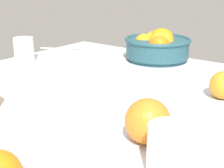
{
  "coord_description": "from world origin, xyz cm",
  "views": [
    {
      "loc": [
        42.14,
        -57.3,
        28.76
      ],
      "look_at": [
        -3.3,
        1.75,
        4.1
      ],
      "focal_mm": 54.1,
      "sensor_mm": 36.0,
      "label": 1
    }
  ],
  "objects_px": {
    "second_glass": "(24,51)",
    "spoon": "(66,48)",
    "juice_glass": "(169,155)",
    "fruit_bowl": "(157,46)",
    "loose_orange_1": "(224,85)",
    "loose_orange_3": "(148,121)"
  },
  "relations": [
    {
      "from": "spoon",
      "to": "loose_orange_1",
      "type": "bearing_deg",
      "value": -13.4
    },
    {
      "from": "loose_orange_3",
      "to": "juice_glass",
      "type": "bearing_deg",
      "value": -41.13
    },
    {
      "from": "second_glass",
      "to": "spoon",
      "type": "bearing_deg",
      "value": 96.44
    },
    {
      "from": "juice_glass",
      "to": "second_glass",
      "type": "bearing_deg",
      "value": 156.76
    },
    {
      "from": "loose_orange_1",
      "to": "loose_orange_3",
      "type": "height_order",
      "value": "loose_orange_3"
    },
    {
      "from": "loose_orange_1",
      "to": "second_glass",
      "type": "bearing_deg",
      "value": -174.83
    },
    {
      "from": "fruit_bowl",
      "to": "spoon",
      "type": "xyz_separation_m",
      "value": [
        -0.37,
        -0.06,
        -0.04
      ]
    },
    {
      "from": "second_glass",
      "to": "fruit_bowl",
      "type": "bearing_deg",
      "value": 39.68
    },
    {
      "from": "fruit_bowl",
      "to": "loose_orange_1",
      "type": "height_order",
      "value": "fruit_bowl"
    },
    {
      "from": "loose_orange_1",
      "to": "spoon",
      "type": "bearing_deg",
      "value": 166.6
    },
    {
      "from": "fruit_bowl",
      "to": "loose_orange_3",
      "type": "xyz_separation_m",
      "value": [
        0.29,
        -0.53,
        -0.01
      ]
    },
    {
      "from": "fruit_bowl",
      "to": "spoon",
      "type": "bearing_deg",
      "value": -170.17
    },
    {
      "from": "second_glass",
      "to": "loose_orange_3",
      "type": "relative_size",
      "value": 1.0
    },
    {
      "from": "second_glass",
      "to": "spoon",
      "type": "distance_m",
      "value": 0.23
    },
    {
      "from": "second_glass",
      "to": "loose_orange_1",
      "type": "height_order",
      "value": "second_glass"
    },
    {
      "from": "second_glass",
      "to": "loose_orange_1",
      "type": "bearing_deg",
      "value": 5.17
    },
    {
      "from": "fruit_bowl",
      "to": "loose_orange_1",
      "type": "relative_size",
      "value": 3.33
    },
    {
      "from": "fruit_bowl",
      "to": "loose_orange_3",
      "type": "relative_size",
      "value": 2.75
    },
    {
      "from": "second_glass",
      "to": "loose_orange_3",
      "type": "distance_m",
      "value": 0.68
    },
    {
      "from": "fruit_bowl",
      "to": "juice_glass",
      "type": "height_order",
      "value": "fruit_bowl"
    },
    {
      "from": "loose_orange_1",
      "to": "juice_glass",
      "type": "bearing_deg",
      "value": -81.6
    },
    {
      "from": "fruit_bowl",
      "to": "spoon",
      "type": "distance_m",
      "value": 0.38
    }
  ]
}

